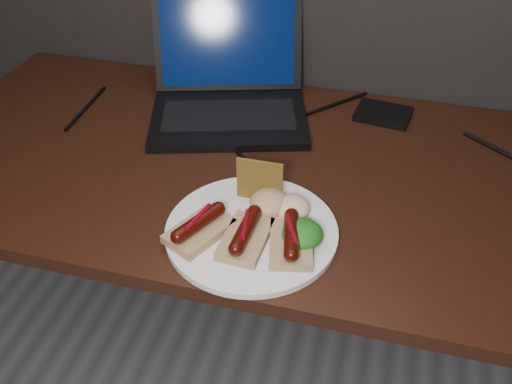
{
  "coord_description": "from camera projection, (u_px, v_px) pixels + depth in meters",
  "views": [
    {
      "loc": [
        0.26,
        0.47,
        1.43
      ],
      "look_at": [
        0.06,
        1.21,
        0.82
      ],
      "focal_mm": 40.0,
      "sensor_mm": 36.0,
      "label": 1
    }
  ],
  "objects": [
    {
      "name": "bread_sausage_right",
      "position": [
        291.0,
        239.0,
        0.94
      ],
      "size": [
        0.09,
        0.13,
        0.04
      ],
      "color": "tan",
      "rests_on": "plate"
    },
    {
      "name": "plate",
      "position": [
        252.0,
        231.0,
        0.99
      ],
      "size": [
        0.3,
        0.3,
        0.01
      ],
      "primitive_type": "cylinder",
      "rotation": [
        0.0,
        0.0,
        -0.0
      ],
      "color": "white",
      "rests_on": "desk"
    },
    {
      "name": "coleslaw_mound",
      "position": [
        292.0,
        208.0,
        1.0
      ],
      "size": [
        0.06,
        0.06,
        0.04
      ],
      "primitive_type": "ellipsoid",
      "color": "#EFE6CE",
      "rests_on": "plate"
    },
    {
      "name": "hard_drive",
      "position": [
        383.0,
        114.0,
        1.29
      ],
      "size": [
        0.13,
        0.1,
        0.02
      ],
      "primitive_type": "cube",
      "rotation": [
        0.0,
        0.0,
        -0.14
      ],
      "color": "black",
      "rests_on": "desk"
    },
    {
      "name": "bread_sausage_center",
      "position": [
        245.0,
        235.0,
        0.95
      ],
      "size": [
        0.08,
        0.12,
        0.04
      ],
      "color": "tan",
      "rests_on": "plate"
    },
    {
      "name": "bread_sausage_left",
      "position": [
        199.0,
        227.0,
        0.96
      ],
      "size": [
        0.11,
        0.13,
        0.04
      ],
      "color": "tan",
      "rests_on": "plate"
    },
    {
      "name": "desk_cables",
      "position": [
        266.0,
        122.0,
        1.28
      ],
      "size": [
        0.97,
        0.35,
        0.01
      ],
      "color": "black",
      "rests_on": "desk"
    },
    {
      "name": "laptop",
      "position": [
        229.0,
        88.0,
        1.29
      ],
      "size": [
        0.42,
        0.41,
        0.25
      ],
      "color": "black",
      "rests_on": "desk"
    },
    {
      "name": "salsa_mound",
      "position": [
        270.0,
        202.0,
        1.01
      ],
      "size": [
        0.07,
        0.07,
        0.04
      ],
      "primitive_type": "ellipsoid",
      "color": "maroon",
      "rests_on": "plate"
    },
    {
      "name": "salad_greens",
      "position": [
        302.0,
        234.0,
        0.95
      ],
      "size": [
        0.07,
        0.07,
        0.04
      ],
      "primitive_type": "ellipsoid",
      "color": "#165310",
      "rests_on": "plate"
    },
    {
      "name": "crispbread",
      "position": [
        260.0,
        181.0,
        1.02
      ],
      "size": [
        0.09,
        0.01,
        0.08
      ],
      "primitive_type": "cube",
      "color": "olive",
      "rests_on": "plate"
    },
    {
      "name": "desk",
      "position": [
        248.0,
        196.0,
        1.22
      ],
      "size": [
        1.4,
        0.7,
        0.75
      ],
      "color": "black",
      "rests_on": "ground"
    }
  ]
}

